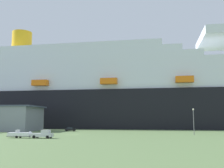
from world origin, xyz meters
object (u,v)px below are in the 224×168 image
at_px(pickup_truck, 43,134).
at_px(parked_car_yellow_taxi, 19,129).
at_px(cruise_ship, 81,94).
at_px(parked_car_black_coupe, 70,129).
at_px(street_lamp, 194,118).
at_px(small_boat_on_trailer, 22,134).

relative_size(pickup_truck, parked_car_yellow_taxi, 1.29).
distance_m(cruise_ship, parked_car_black_coupe, 40.97).
bearing_deg(street_lamp, small_boat_on_trailer, -159.08).
bearing_deg(parked_car_yellow_taxi, parked_car_black_coupe, 11.52).
bearing_deg(cruise_ship, small_boat_on_trailer, -89.68).
bearing_deg(parked_car_black_coupe, pickup_truck, -86.26).
relative_size(small_boat_on_trailer, parked_car_black_coupe, 1.92).
distance_m(pickup_truck, parked_car_black_coupe, 37.35).
bearing_deg(street_lamp, cruise_ship, 131.67).
height_order(parked_car_black_coupe, parked_car_yellow_taxi, same).
distance_m(cruise_ship, pickup_truck, 76.38).
distance_m(small_boat_on_trailer, parked_car_black_coupe, 36.91).
height_order(cruise_ship, street_lamp, cruise_ship).
bearing_deg(parked_car_black_coupe, small_boat_on_trailer, -95.58).
xyz_separation_m(pickup_truck, small_boat_on_trailer, (-6.02, 0.53, -0.08)).
height_order(cruise_ship, parked_car_black_coupe, cruise_ship).
relative_size(cruise_ship, street_lamp, 35.60).
bearing_deg(small_boat_on_trailer, pickup_truck, -5.07).
xyz_separation_m(small_boat_on_trailer, street_lamp, (48.57, 18.57, 4.43)).
bearing_deg(parked_car_black_coupe, cruise_ship, 96.19).
xyz_separation_m(cruise_ship, parked_car_yellow_taxi, (-15.76, -40.90, -17.40)).
height_order(pickup_truck, street_lamp, street_lamp).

